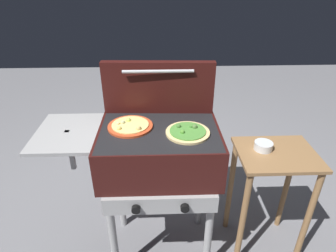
% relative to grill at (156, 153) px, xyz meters
% --- Properties ---
extents(ground_plane, '(8.00, 8.00, 0.00)m').
position_rel_grill_xyz_m(ground_plane, '(0.01, 0.00, -0.76)').
color(ground_plane, gray).
extents(grill, '(0.96, 0.53, 0.90)m').
position_rel_grill_xyz_m(grill, '(0.00, 0.00, 0.00)').
color(grill, '#38110F').
rests_on(grill, ground_plane).
extents(grill_lid_open, '(0.63, 0.09, 0.30)m').
position_rel_grill_xyz_m(grill_lid_open, '(0.01, 0.22, 0.30)').
color(grill_lid_open, '#38110F').
rests_on(grill_lid_open, grill).
extents(pizza_cheese, '(0.24, 0.24, 0.04)m').
position_rel_grill_xyz_m(pizza_cheese, '(-0.14, 0.03, 0.15)').
color(pizza_cheese, '#C64723').
rests_on(pizza_cheese, grill).
extents(pizza_veggie, '(0.23, 0.23, 0.04)m').
position_rel_grill_xyz_m(pizza_veggie, '(0.16, -0.04, 0.15)').
color(pizza_veggie, '#E0C17F').
rests_on(pizza_veggie, grill).
extents(prep_table, '(0.44, 0.36, 0.74)m').
position_rel_grill_xyz_m(prep_table, '(0.67, 0.00, -0.23)').
color(prep_table, olive).
rests_on(prep_table, ground_plane).
extents(topping_bowl_near, '(0.10, 0.10, 0.04)m').
position_rel_grill_xyz_m(topping_bowl_near, '(0.60, 0.04, 0.00)').
color(topping_bowl_near, silver).
rests_on(topping_bowl_near, prep_table).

